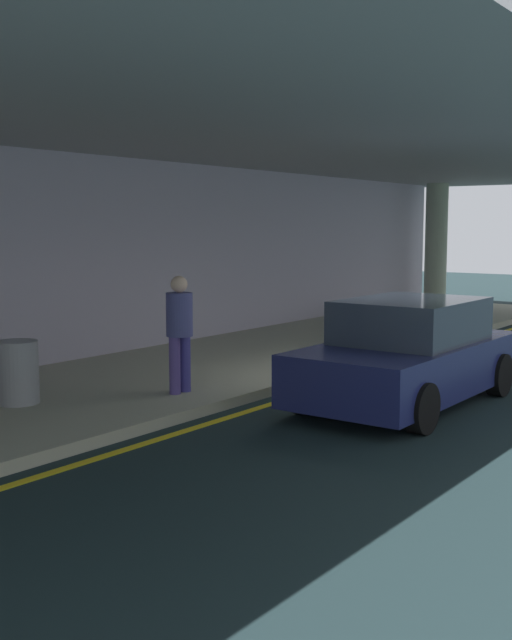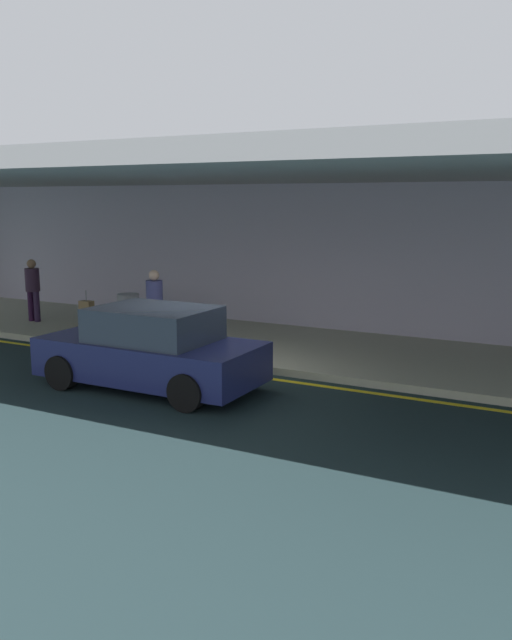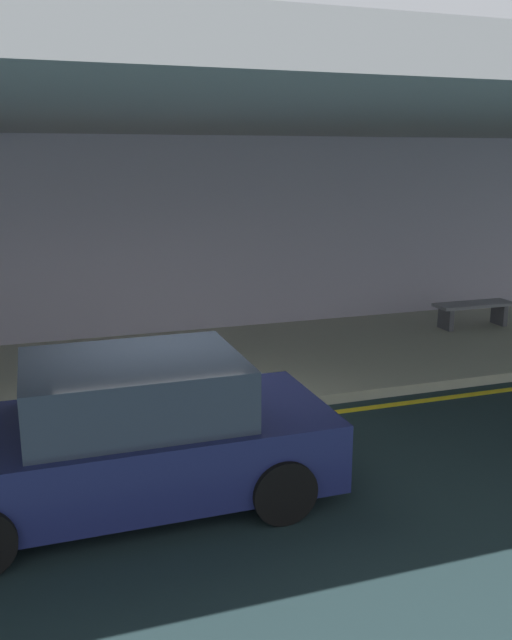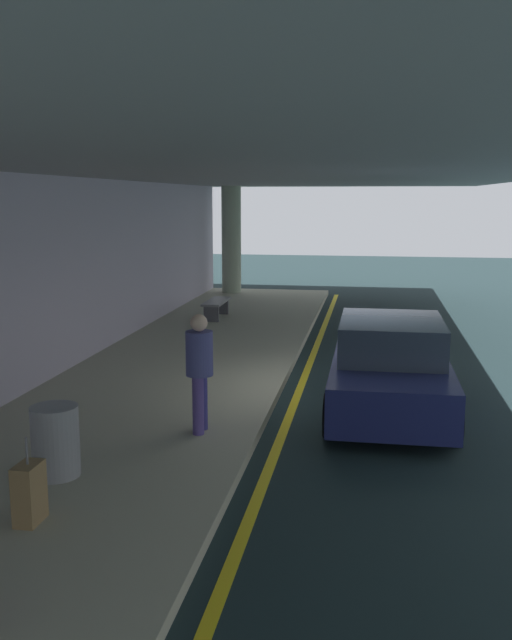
{
  "view_description": "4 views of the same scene",
  "coord_description": "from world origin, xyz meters",
  "px_view_note": "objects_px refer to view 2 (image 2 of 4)",
  "views": [
    {
      "loc": [
        -10.75,
        -5.68,
        2.54
      ],
      "look_at": [
        0.3,
        2.5,
        0.88
      ],
      "focal_mm": 44.29,
      "sensor_mm": 36.0,
      "label": 1
    },
    {
      "loc": [
        6.54,
        -10.31,
        3.4
      ],
      "look_at": [
        0.46,
        1.22,
        1.02
      ],
      "focal_mm": 37.12,
      "sensor_mm": 36.0,
      "label": 2
    },
    {
      "loc": [
        -1.38,
        -7.13,
        3.4
      ],
      "look_at": [
        1.71,
        2.03,
        1.05
      ],
      "focal_mm": 37.7,
      "sensor_mm": 36.0,
      "label": 3
    },
    {
      "loc": [
        -11.56,
        -0.52,
        3.4
      ],
      "look_at": [
        1.35,
        1.66,
        1.09
      ],
      "focal_mm": 38.93,
      "sensor_mm": 36.0,
      "label": 4
    }
  ],
  "objects_px": {
    "person_waiting_for_ride": "(33,286)",
    "suitcase_upright_primary": "(87,312)",
    "traveler_with_luggage": "(155,301)",
    "trash_bin_steel": "(129,310)",
    "car_navy": "(151,350)"
  },
  "relations": [
    {
      "from": "person_waiting_for_ride",
      "to": "suitcase_upright_primary",
      "type": "relative_size",
      "value": 1.87
    },
    {
      "from": "traveler_with_luggage",
      "to": "trash_bin_steel",
      "type": "distance_m",
      "value": 2.29
    },
    {
      "from": "suitcase_upright_primary",
      "to": "trash_bin_steel",
      "type": "height_order",
      "value": "suitcase_upright_primary"
    },
    {
      "from": "car_navy",
      "to": "traveler_with_luggage",
      "type": "relative_size",
      "value": 2.44
    },
    {
      "from": "car_navy",
      "to": "trash_bin_steel",
      "type": "bearing_deg",
      "value": 128.61
    },
    {
      "from": "suitcase_upright_primary",
      "to": "traveler_with_luggage",
      "type": "bearing_deg",
      "value": 4.48
    },
    {
      "from": "traveler_with_luggage",
      "to": "person_waiting_for_ride",
      "type": "bearing_deg",
      "value": -149.55
    },
    {
      "from": "person_waiting_for_ride",
      "to": "traveler_with_luggage",
      "type": "bearing_deg",
      "value": -108.19
    },
    {
      "from": "trash_bin_steel",
      "to": "suitcase_upright_primary",
      "type": "bearing_deg",
      "value": -166.96
    },
    {
      "from": "trash_bin_steel",
      "to": "car_navy",
      "type": "bearing_deg",
      "value": -47.09
    },
    {
      "from": "car_navy",
      "to": "suitcase_upright_primary",
      "type": "distance_m",
      "value": 6.1
    },
    {
      "from": "person_waiting_for_ride",
      "to": "trash_bin_steel",
      "type": "xyz_separation_m",
      "value": [
        2.73,
        0.61,
        -0.54
      ]
    },
    {
      "from": "suitcase_upright_primary",
      "to": "person_waiting_for_ride",
      "type": "bearing_deg",
      "value": -144.23
    },
    {
      "from": "trash_bin_steel",
      "to": "person_waiting_for_ride",
      "type": "bearing_deg",
      "value": -167.36
    },
    {
      "from": "traveler_with_luggage",
      "to": "person_waiting_for_ride",
      "type": "relative_size",
      "value": 1.0
    }
  ]
}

